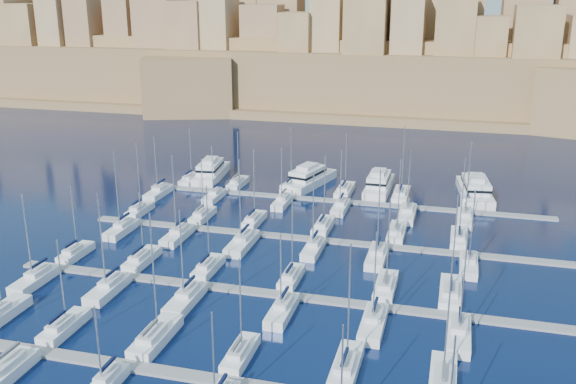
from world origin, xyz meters
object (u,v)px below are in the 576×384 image
(sailboat_4, at_px, (346,366))
(motor_yacht_c, at_px, (379,184))
(motor_yacht_a, at_px, (211,171))
(motor_yacht_d, at_px, (475,190))
(sailboat_2, at_px, (156,337))
(motor_yacht_b, at_px, (309,178))

(sailboat_4, bearing_deg, motor_yacht_c, 94.32)
(motor_yacht_a, bearing_deg, motor_yacht_d, 1.02)
(sailboat_2, height_order, motor_yacht_d, sailboat_2)
(motor_yacht_b, distance_m, motor_yacht_d, 35.68)
(motor_yacht_a, height_order, motor_yacht_d, same)
(sailboat_4, height_order, motor_yacht_c, sailboat_4)
(sailboat_4, distance_m, motor_yacht_d, 72.45)
(motor_yacht_b, relative_size, motor_yacht_c, 1.11)
(sailboat_4, xyz_separation_m, motor_yacht_d, (14.73, 70.93, 0.96))
(sailboat_2, xyz_separation_m, motor_yacht_b, (2.92, 69.93, 0.95))
(motor_yacht_a, xyz_separation_m, motor_yacht_d, (58.78, 1.05, 0.00))
(sailboat_4, distance_m, motor_yacht_b, 73.31)
(motor_yacht_b, bearing_deg, motor_yacht_a, -179.10)
(sailboat_2, distance_m, motor_yacht_d, 80.48)
(sailboat_2, relative_size, motor_yacht_b, 0.95)
(motor_yacht_a, bearing_deg, sailboat_4, -57.78)
(sailboat_4, relative_size, motor_yacht_a, 0.93)
(sailboat_4, xyz_separation_m, motor_yacht_a, (-44.04, 69.88, 0.96))
(motor_yacht_a, xyz_separation_m, motor_yacht_b, (23.10, 0.36, 0.00))
(motor_yacht_a, relative_size, motor_yacht_d, 0.88)
(sailboat_2, relative_size, sailboat_4, 1.07)
(sailboat_4, relative_size, motor_yacht_b, 0.88)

